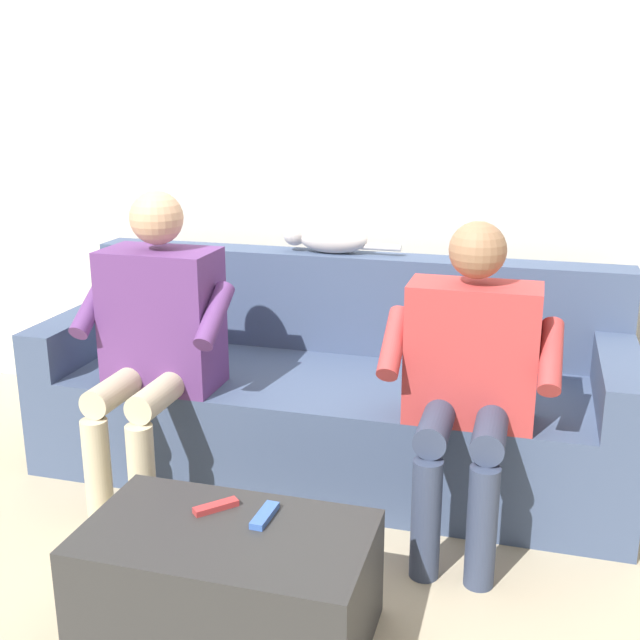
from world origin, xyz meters
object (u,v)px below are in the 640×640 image
at_px(couch, 334,396).
at_px(person_left_seated, 470,368).
at_px(remote_blue, 265,515).
at_px(coffee_table, 228,583).
at_px(cat_on_backrest, 326,238).
at_px(remote_red, 216,507).
at_px(person_right_seated, 156,330).

height_order(couch, person_left_seated, person_left_seated).
bearing_deg(remote_blue, coffee_table, 139.67).
xyz_separation_m(person_left_seated, cat_on_backrest, (0.72, -0.74, 0.29)).
relative_size(person_left_seated, remote_red, 8.24).
xyz_separation_m(person_left_seated, remote_red, (0.68, 0.66, -0.28)).
height_order(coffee_table, remote_blue, remote_blue).
distance_m(remote_red, remote_blue, 0.16).
relative_size(coffee_table, person_left_seated, 0.73).
relative_size(person_left_seated, cat_on_backrest, 2.11).
height_order(couch, remote_red, couch).
distance_m(couch, remote_blue, 1.12).
xyz_separation_m(couch, coffee_table, (0.00, 1.21, -0.12)).
relative_size(person_right_seated, remote_blue, 8.47).
bearing_deg(remote_red, couch, -140.59).
bearing_deg(coffee_table, couch, -90.00).
bearing_deg(cat_on_backrest, coffee_table, 94.34).
relative_size(couch, person_left_seated, 2.12).
bearing_deg(coffee_table, person_left_seated, -128.43).
bearing_deg(cat_on_backrest, couch, 111.34).
xyz_separation_m(person_right_seated, remote_red, (-0.53, 0.68, -0.31)).
height_order(cat_on_backrest, remote_red, cat_on_backrest).
relative_size(person_right_seated, remote_red, 8.68).
bearing_deg(remote_red, coffee_table, 79.04).
bearing_deg(remote_red, person_right_seated, -99.02).
relative_size(coffee_table, remote_red, 6.02).
xyz_separation_m(coffee_table, person_left_seated, (-0.60, -0.76, 0.46)).
xyz_separation_m(cat_on_backrest, remote_blue, (-0.20, 1.41, -0.57)).
relative_size(couch, coffee_table, 2.90).
relative_size(coffee_table, remote_blue, 5.87).
bearing_deg(person_left_seated, couch, -36.62).
height_order(person_left_seated, remote_red, person_left_seated).
bearing_deg(remote_red, cat_on_backrest, -135.14).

